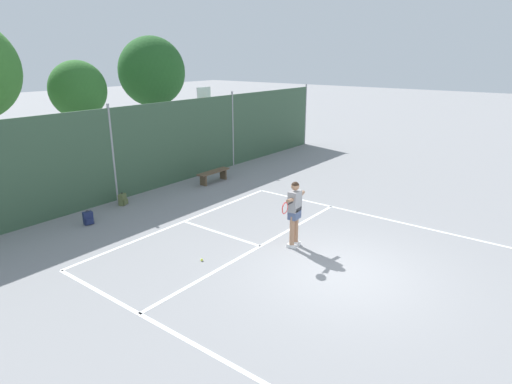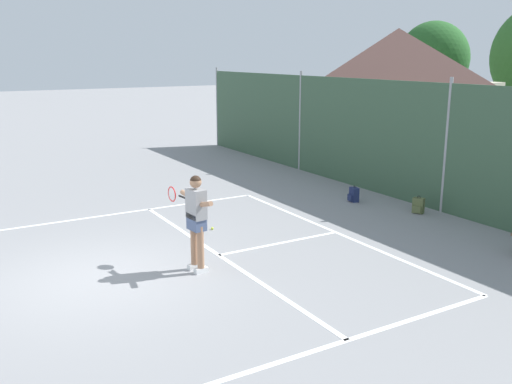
{
  "view_description": "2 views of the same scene",
  "coord_description": "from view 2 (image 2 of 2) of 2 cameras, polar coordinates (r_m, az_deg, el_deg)",
  "views": [
    {
      "loc": [
        -8.63,
        -4.02,
        5.03
      ],
      "look_at": [
        1.03,
        3.42,
        1.13
      ],
      "focal_mm": 30.07,
      "sensor_mm": 36.0,
      "label": 1
    },
    {
      "loc": [
        9.76,
        -2.39,
        3.99
      ],
      "look_at": [
        0.64,
        2.99,
        1.41
      ],
      "focal_mm": 39.43,
      "sensor_mm": 36.0,
      "label": 2
    }
  ],
  "objects": [
    {
      "name": "chainlink_fence",
      "position": [
        15.17,
        18.73,
        4.15
      ],
      "size": [
        26.09,
        0.09,
        3.46
      ],
      "color": "#38563D",
      "rests_on": "ground"
    },
    {
      "name": "backpack_navy",
      "position": [
        15.92,
        9.88,
        -0.29
      ],
      "size": [
        0.31,
        0.29,
        0.46
      ],
      "color": "navy",
      "rests_on": "ground"
    },
    {
      "name": "tennis_player",
      "position": [
        10.49,
        -6.11,
        -2.29
      ],
      "size": [
        1.42,
        0.35,
        1.85
      ],
      "color": "silver",
      "rests_on": "ground"
    },
    {
      "name": "backpack_olive",
      "position": [
        15.14,
        16.14,
        -1.36
      ],
      "size": [
        0.33,
        0.32,
        0.46
      ],
      "color": "#566038",
      "rests_on": "ground"
    },
    {
      "name": "court_markings",
      "position": [
        10.97,
        -12.43,
        -7.94
      ],
      "size": [
        8.3,
        11.1,
        0.01
      ],
      "color": "white",
      "rests_on": "ground"
    },
    {
      "name": "ground_plane",
      "position": [
        10.81,
        -15.72,
        -8.49
      ],
      "size": [
        120.0,
        120.0,
        0.0
      ],
      "primitive_type": "plane",
      "color": "gray"
    },
    {
      "name": "tennis_ball",
      "position": [
        13.25,
        -4.46,
        -3.7
      ],
      "size": [
        0.07,
        0.07,
        0.07
      ],
      "primitive_type": "sphere",
      "color": "#CCE033",
      "rests_on": "ground"
    },
    {
      "name": "clubhouse_building",
      "position": [
        22.66,
        13.94,
        9.76
      ],
      "size": [
        6.38,
        5.46,
        4.98
      ],
      "color": "beige",
      "rests_on": "ground"
    }
  ]
}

